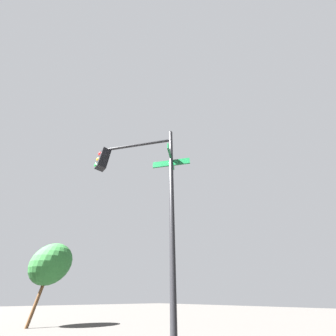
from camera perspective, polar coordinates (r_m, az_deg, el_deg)
The scene contains 2 objects.
traffic_signal_near at distance 4.77m, azimuth -11.11°, elevation -3.70°, with size 2.48×2.02×6.20m.
street_tree at distance 19.22m, azimuth -35.71°, elevation -25.57°, with size 3.16×3.16×5.63m.
Camera 1 is at (-9.54, -4.94, 1.70)m, focal length 17.38 mm.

